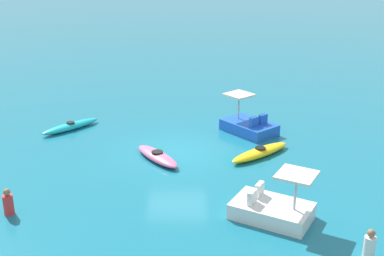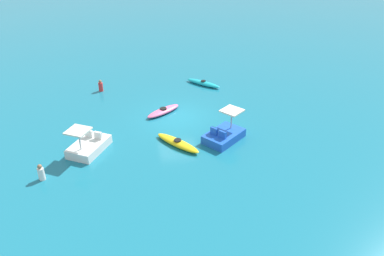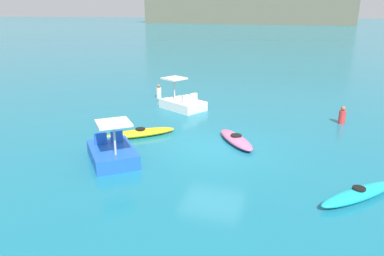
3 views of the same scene
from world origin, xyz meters
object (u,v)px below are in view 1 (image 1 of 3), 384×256
(kayak_yellow, at_px, (260,152))
(person_near_shore, at_px, (370,245))
(pedal_boat_white, at_px, (272,209))
(kayak_cyan, at_px, (71,126))
(kayak_pink, at_px, (157,156))
(person_by_kayaks, at_px, (8,203))
(pedal_boat_blue, at_px, (249,125))

(kayak_yellow, bearing_deg, person_near_shore, 105.80)
(kayak_yellow, xyz_separation_m, pedal_boat_white, (0.29, 4.92, 0.17))
(kayak_yellow, height_order, kayak_cyan, same)
(kayak_yellow, bearing_deg, pedal_boat_white, 86.57)
(person_near_shore, bearing_deg, kayak_pink, -47.30)
(kayak_yellow, relative_size, person_by_kayaks, 3.20)
(pedal_boat_blue, height_order, person_near_shore, pedal_boat_blue)
(kayak_yellow, distance_m, person_by_kayaks, 9.73)
(pedal_boat_white, bearing_deg, kayak_cyan, -44.99)
(kayak_cyan, relative_size, pedal_boat_blue, 0.90)
(kayak_cyan, distance_m, person_by_kayaks, 7.78)
(kayak_pink, bearing_deg, kayak_yellow, -174.59)
(pedal_boat_white, height_order, person_near_shore, pedal_boat_white)
(kayak_cyan, bearing_deg, kayak_yellow, 159.35)
(kayak_pink, xyz_separation_m, person_by_kayaks, (4.43, 4.22, 0.22))
(kayak_yellow, relative_size, pedal_boat_white, 1.00)
(person_near_shore, bearing_deg, pedal_boat_blue, -77.61)
(kayak_pink, bearing_deg, person_near_shore, 132.70)
(kayak_yellow, bearing_deg, kayak_cyan, -20.65)
(kayak_cyan, xyz_separation_m, person_near_shore, (-10.36, 10.19, 0.22))
(kayak_cyan, bearing_deg, pedal_boat_white, 135.01)
(kayak_pink, bearing_deg, person_by_kayaks, 43.64)
(kayak_cyan, relative_size, pedal_boat_white, 0.89)
(kayak_pink, height_order, person_near_shore, person_near_shore)
(kayak_yellow, relative_size, pedal_boat_blue, 1.00)
(pedal_boat_white, distance_m, pedal_boat_blue, 7.66)
(kayak_pink, relative_size, kayak_cyan, 1.02)
(person_near_shore, bearing_deg, person_by_kayaks, -12.90)
(person_near_shore, bearing_deg, kayak_cyan, -44.51)
(person_near_shore, xyz_separation_m, person_by_kayaks, (10.56, -2.42, 0.00))
(pedal_boat_blue, distance_m, person_by_kayaks, 11.17)
(person_near_shore, bearing_deg, pedal_boat_white, -42.78)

